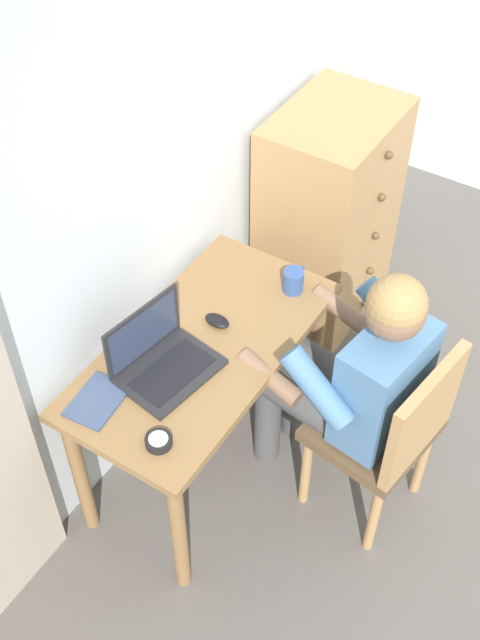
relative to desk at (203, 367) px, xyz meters
name	(u,v)px	position (x,y,z in m)	size (l,w,h in m)	color
wall_back	(158,159)	(0.28, 0.35, 0.63)	(4.80, 0.05, 2.50)	silver
desk	(203,367)	(0.00, 0.00, 0.00)	(1.11, 0.57, 0.74)	olive
dresser	(328,217)	(1.12, 0.06, -0.07)	(0.63, 0.50, 1.09)	tan
chair	(389,430)	(0.19, -0.69, -0.11)	(0.47, 0.46, 0.90)	brown
person_seated	(353,373)	(0.21, -0.51, 0.07)	(0.59, 0.62, 1.22)	#4C4C4C
laptop	(161,358)	(-0.16, 0.06, 0.17)	(0.37, 0.30, 0.24)	#232326
computer_mouse	(217,321)	(0.12, 0.01, 0.14)	(0.06, 0.10, 0.03)	black
desk_clock	(159,441)	(-0.43, -0.13, 0.14)	(0.09, 0.09, 0.03)	black
notebook_pad	(98,401)	(-0.40, 0.15, 0.13)	(0.21, 0.15, 0.01)	#3D4C6B
coffee_mug	(294,280)	(0.43, -0.13, 0.17)	(0.12, 0.08, 0.09)	#33518C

